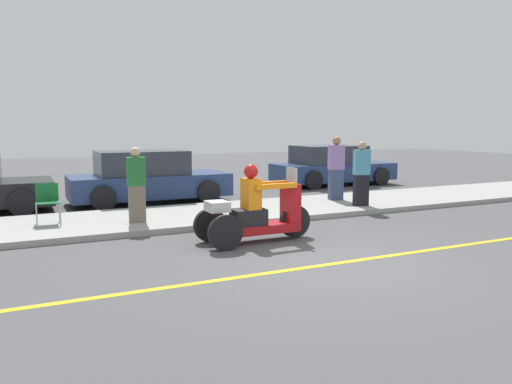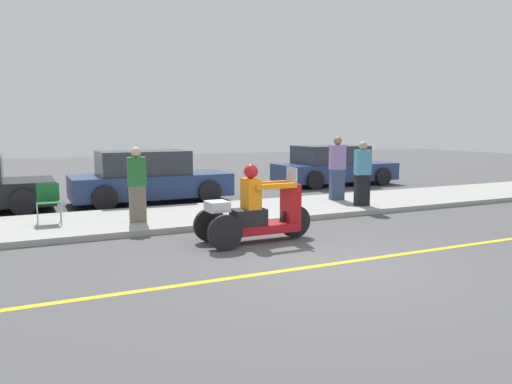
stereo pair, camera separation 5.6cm
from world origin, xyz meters
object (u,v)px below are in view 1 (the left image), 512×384
(parked_car_lot_left, at_px, (147,178))
(parked_car_lot_center, at_px, (332,166))
(spectator_far_back, at_px, (137,186))
(folding_chair_curbside, at_px, (47,199))
(spectator_by_tree, at_px, (361,175))
(spectator_with_child, at_px, (336,169))
(motorcycle_trike, at_px, (256,214))

(parked_car_lot_left, xyz_separation_m, parked_car_lot_center, (7.02, 1.35, -0.01))
(spectator_far_back, xyz_separation_m, folding_chair_curbside, (-1.69, 0.63, -0.25))
(spectator_by_tree, relative_size, folding_chair_curbside, 1.97)
(spectator_with_child, bearing_deg, parked_car_lot_left, 151.74)
(spectator_far_back, bearing_deg, parked_car_lot_center, 30.02)
(spectator_with_child, relative_size, parked_car_lot_left, 0.40)
(folding_chair_curbside, height_order, parked_car_lot_left, parked_car_lot_left)
(spectator_far_back, height_order, spectator_with_child, spectator_with_child)
(spectator_with_child, height_order, folding_chair_curbside, spectator_with_child)
(motorcycle_trike, height_order, parked_car_lot_left, parked_car_lot_left)
(spectator_far_back, bearing_deg, spectator_by_tree, -2.83)
(spectator_by_tree, height_order, parked_car_lot_left, spectator_by_tree)
(spectator_by_tree, distance_m, parked_car_lot_center, 5.51)
(spectator_by_tree, xyz_separation_m, spectator_with_child, (0.01, 1.12, 0.05))
(motorcycle_trike, bearing_deg, parked_car_lot_left, 96.75)
(spectator_far_back, height_order, spectator_by_tree, spectator_by_tree)
(spectator_with_child, xyz_separation_m, parked_car_lot_left, (-4.55, 2.45, -0.26))
(spectator_far_back, xyz_separation_m, spectator_by_tree, (5.56, -0.27, 0.03))
(parked_car_lot_left, bearing_deg, spectator_by_tree, -38.14)
(spectator_far_back, height_order, parked_car_lot_center, spectator_far_back)
(motorcycle_trike, relative_size, spectator_with_child, 1.29)
(spectator_with_child, bearing_deg, folding_chair_curbside, -178.29)
(motorcycle_trike, bearing_deg, spectator_with_child, 38.49)
(motorcycle_trike, height_order, spectator_far_back, spectator_far_back)
(folding_chair_curbside, xyz_separation_m, parked_car_lot_left, (2.70, 2.67, 0.06))
(spectator_with_child, bearing_deg, spectator_far_back, -171.38)
(motorcycle_trike, xyz_separation_m, spectator_by_tree, (3.89, 1.98, 0.39))
(parked_car_lot_left, bearing_deg, parked_car_lot_center, 10.90)
(spectator_by_tree, relative_size, spectator_with_child, 0.94)
(spectator_with_child, distance_m, folding_chair_curbside, 7.27)
(folding_chair_curbside, distance_m, parked_car_lot_left, 3.80)
(motorcycle_trike, xyz_separation_m, spectator_with_child, (3.90, 3.10, 0.43))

